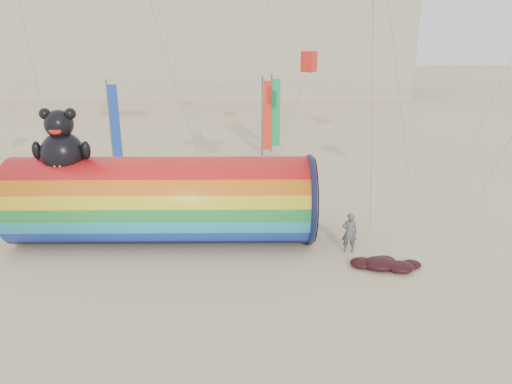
{
  "coord_description": "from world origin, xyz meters",
  "views": [
    {
      "loc": [
        0.32,
        -16.45,
        8.72
      ],
      "look_at": [
        0.5,
        1.5,
        2.4
      ],
      "focal_mm": 35.0,
      "sensor_mm": 36.0,
      "label": 1
    }
  ],
  "objects_px": {
    "kite_handler": "(349,233)",
    "fabric_bundle": "(385,264)",
    "hotel_building": "(145,2)",
    "windsock_assembly": "(163,198)"
  },
  "relations": [
    {
      "from": "kite_handler",
      "to": "fabric_bundle",
      "type": "height_order",
      "value": "kite_handler"
    },
    {
      "from": "kite_handler",
      "to": "hotel_building",
      "type": "bearing_deg",
      "value": -66.55
    },
    {
      "from": "hotel_building",
      "to": "kite_handler",
      "type": "height_order",
      "value": "hotel_building"
    },
    {
      "from": "kite_handler",
      "to": "fabric_bundle",
      "type": "relative_size",
      "value": 0.62
    },
    {
      "from": "windsock_assembly",
      "to": "hotel_building",
      "type": "bearing_deg",
      "value": 101.39
    },
    {
      "from": "windsock_assembly",
      "to": "kite_handler",
      "type": "distance_m",
      "value": 7.53
    },
    {
      "from": "hotel_building",
      "to": "kite_handler",
      "type": "distance_m",
      "value": 48.48
    },
    {
      "from": "hotel_building",
      "to": "windsock_assembly",
      "type": "xyz_separation_m",
      "value": [
        8.77,
        -43.54,
        -8.47
      ]
    },
    {
      "from": "hotel_building",
      "to": "windsock_assembly",
      "type": "relative_size",
      "value": 5.01
    },
    {
      "from": "kite_handler",
      "to": "fabric_bundle",
      "type": "distance_m",
      "value": 1.88
    }
  ]
}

